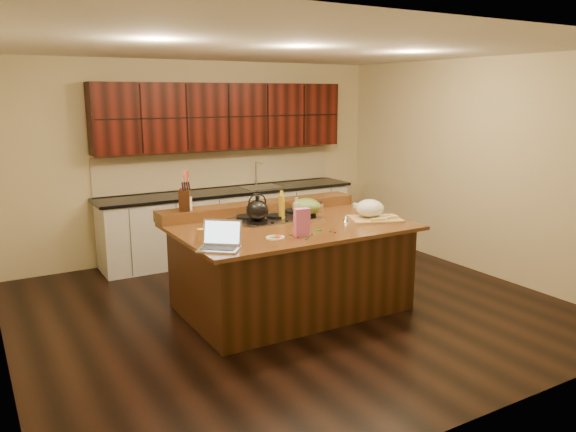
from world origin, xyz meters
TOP-DOWN VIEW (x-y plane):
  - room at (0.00, 0.00)m, footprint 5.52×5.02m
  - island at (0.00, 0.00)m, footprint 2.40×1.60m
  - back_ledge at (0.00, 0.70)m, footprint 2.40×0.30m
  - cooktop at (0.00, 0.30)m, footprint 0.92×0.52m
  - back_counter at (0.30, 2.23)m, footprint 3.70×0.66m
  - kettle at (-0.30, 0.17)m, footprint 0.31×0.31m
  - green_bowl at (0.30, 0.17)m, footprint 0.42×0.42m
  - laptop at (-1.01, -0.49)m, footprint 0.45×0.44m
  - oil_bottle at (0.02, 0.22)m, footprint 0.08×0.08m
  - vinegar_bottle at (0.01, -0.10)m, footprint 0.08×0.08m
  - wooden_tray at (0.88, -0.23)m, footprint 0.63×0.55m
  - ramekin_a at (0.90, -0.41)m, footprint 0.12×0.12m
  - ramekin_b at (1.15, 0.26)m, footprint 0.13×0.13m
  - ramekin_c at (1.15, 0.37)m, footprint 0.12×0.12m
  - strainer_bowl at (0.56, 0.42)m, footprint 0.26×0.26m
  - kitchen_timer at (0.58, -0.19)m, footprint 0.10×0.10m
  - pink_bag at (-0.16, -0.49)m, footprint 0.16×0.10m
  - candy_plate at (-0.42, -0.42)m, footprint 0.19×0.19m
  - package_box at (-1.06, -0.21)m, footprint 0.11×0.09m
  - utensil_crock at (-0.88, 0.70)m, footprint 0.12×0.12m
  - knife_block at (-0.89, 0.70)m, footprint 0.18×0.21m
  - gumdrop_0 at (-0.04, -0.42)m, footprint 0.02×0.02m
  - gumdrop_1 at (0.08, -0.40)m, footprint 0.02×0.02m
  - gumdrop_2 at (0.19, -0.55)m, footprint 0.02×0.02m
  - gumdrop_3 at (-0.24, -0.40)m, footprint 0.02×0.02m
  - gumdrop_4 at (-0.11, -0.51)m, footprint 0.02×0.02m
  - gumdrop_5 at (-0.20, -0.62)m, footprint 0.02×0.02m
  - gumdrop_6 at (-0.15, -0.49)m, footprint 0.02×0.02m
  - gumdrop_7 at (0.17, -0.48)m, footprint 0.02×0.02m
  - gumdrop_8 at (-0.24, -0.43)m, footprint 0.02×0.02m
  - gumdrop_9 at (-0.04, -0.49)m, footprint 0.02×0.02m
  - gumdrop_10 at (-0.23, -0.53)m, footprint 0.02×0.02m
  - gumdrop_11 at (0.11, -0.40)m, footprint 0.02×0.02m

SIDE VIEW (x-z plane):
  - island at x=0.00m, z-range 0.00..0.92m
  - candy_plate at x=-0.42m, z-range 0.92..0.93m
  - gumdrop_0 at x=-0.04m, z-range 0.92..0.94m
  - gumdrop_1 at x=0.08m, z-range 0.92..0.94m
  - gumdrop_2 at x=0.19m, z-range 0.92..0.94m
  - gumdrop_3 at x=-0.24m, z-range 0.92..0.94m
  - gumdrop_4 at x=-0.11m, z-range 0.92..0.94m
  - gumdrop_5 at x=-0.20m, z-range 0.92..0.94m
  - gumdrop_6 at x=-0.15m, z-range 0.92..0.94m
  - gumdrop_7 at x=0.17m, z-range 0.92..0.94m
  - gumdrop_8 at x=-0.24m, z-range 0.92..0.94m
  - gumdrop_9 at x=-0.04m, z-range 0.92..0.94m
  - gumdrop_10 at x=-0.23m, z-range 0.92..0.94m
  - gumdrop_11 at x=0.11m, z-range 0.92..0.94m
  - cooktop at x=0.00m, z-range 0.91..0.96m
  - ramekin_a at x=0.90m, z-range 0.92..0.96m
  - ramekin_b at x=1.15m, z-range 0.92..0.96m
  - ramekin_c at x=1.15m, z-range 0.92..0.96m
  - kitchen_timer at x=0.58m, z-range 0.92..0.99m
  - strainer_bowl at x=0.56m, z-range 0.92..1.01m
  - back_ledge at x=0.00m, z-range 0.92..1.04m
  - back_counter at x=0.30m, z-range -0.22..2.18m
  - package_box at x=-1.06m, z-range 0.92..1.05m
  - laptop at x=-1.01m, z-range 0.86..1.11m
  - wooden_tray at x=0.88m, z-range 0.91..1.12m
  - vinegar_bottle at x=0.01m, z-range 0.92..1.17m
  - green_bowl at x=0.30m, z-range 0.97..1.14m
  - oil_bottle at x=0.02m, z-range 0.92..1.19m
  - pink_bag at x=-0.16m, z-range 0.92..1.19m
  - kettle at x=-0.30m, z-range 0.97..1.18m
  - utensil_crock at x=-0.88m, z-range 1.04..1.18m
  - knife_block at x=-0.89m, z-range 1.04..1.26m
  - room at x=0.00m, z-range -0.01..2.71m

